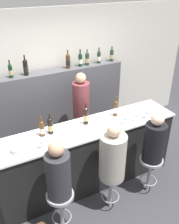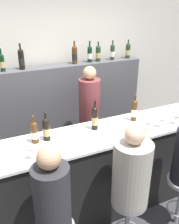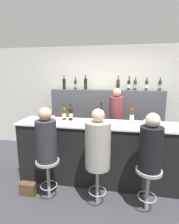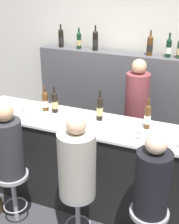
{
  "view_description": "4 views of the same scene",
  "coord_description": "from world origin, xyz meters",
  "px_view_note": "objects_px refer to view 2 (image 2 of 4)",
  "views": [
    {
      "loc": [
        -1.43,
        -2.48,
        3.07
      ],
      "look_at": [
        0.0,
        0.25,
        1.37
      ],
      "focal_mm": 40.0,
      "sensor_mm": 36.0,
      "label": 1
    },
    {
      "loc": [
        -1.1,
        -1.85,
        2.43
      ],
      "look_at": [
        -0.06,
        0.37,
        1.32
      ],
      "focal_mm": 40.0,
      "sensor_mm": 36.0,
      "label": 2
    },
    {
      "loc": [
        0.35,
        -2.59,
        1.9
      ],
      "look_at": [
        -0.19,
        0.37,
        1.26
      ],
      "focal_mm": 28.0,
      "sensor_mm": 36.0,
      "label": 3
    },
    {
      "loc": [
        1.09,
        -2.53,
        2.6
      ],
      "look_at": [
        -0.08,
        0.33,
        1.2
      ],
      "focal_mm": 50.0,
      "sensor_mm": 36.0,
      "label": 4
    }
  ],
  "objects_px": {
    "guest_seated_left": "(52,195)",
    "guest_seated_middle": "(132,171)",
    "wine_bottle_counter_2": "(95,118)",
    "wine_bottle_backbar_4": "(90,54)",
    "wine_bottle_counter_0": "(34,132)",
    "bartender": "(90,125)",
    "wine_bottle_counter_3": "(134,110)",
    "wine_glass_2": "(162,119)",
    "wine_bottle_counter_1": "(46,129)",
    "wine_bottle_backbar_5": "(98,53)",
    "wine_glass_0": "(31,149)",
    "wine_glass_3": "(176,116)",
    "wine_glass_1": "(148,123)",
    "wine_bottle_backbar_1": "(2,62)",
    "wine_bottle_backbar_3": "(75,55)",
    "wine_bottle_backbar_6": "(112,52)",
    "wine_bottle_backbar_2": "(21,59)",
    "bar_stool_middle": "(128,210)",
    "wine_bottle_backbar_7": "(128,50)"
  },
  "relations": [
    {
      "from": "wine_bottle_backbar_2",
      "to": "wine_bottle_backbar_6",
      "type": "bearing_deg",
      "value": 0.0
    },
    {
      "from": "wine_bottle_counter_1",
      "to": "wine_bottle_backbar_5",
      "type": "xyz_separation_m",
      "value": [
        1.2,
        1.21,
        0.46
      ]
    },
    {
      "from": "wine_glass_3",
      "to": "guest_seated_middle",
      "type": "distance_m",
      "value": 1.0
    },
    {
      "from": "wine_bottle_backbar_7",
      "to": "wine_glass_0",
      "type": "xyz_separation_m",
      "value": [
        -1.97,
        -1.49,
        -0.48
      ]
    },
    {
      "from": "wine_bottle_counter_1",
      "to": "wine_bottle_backbar_2",
      "type": "xyz_separation_m",
      "value": [
        0.03,
        1.21,
        0.48
      ]
    },
    {
      "from": "wine_bottle_counter_3",
      "to": "wine_bottle_backbar_3",
      "type": "distance_m",
      "value": 1.32
    },
    {
      "from": "wine_glass_2",
      "to": "bartender",
      "type": "xyz_separation_m",
      "value": [
        -0.46,
        0.96,
        -0.42
      ]
    },
    {
      "from": "wine_bottle_backbar_6",
      "to": "wine_bottle_backbar_3",
      "type": "bearing_deg",
      "value": 180.0
    },
    {
      "from": "bartender",
      "to": "wine_bottle_counter_1",
      "type": "bearing_deg",
      "value": -140.07
    },
    {
      "from": "wine_glass_2",
      "to": "bartender",
      "type": "bearing_deg",
      "value": 115.81
    },
    {
      "from": "wine_bottle_counter_0",
      "to": "wine_bottle_backbar_7",
      "type": "relative_size",
      "value": 1.02
    },
    {
      "from": "wine_bottle_backbar_1",
      "to": "wine_glass_0",
      "type": "distance_m",
      "value": 1.57
    },
    {
      "from": "wine_bottle_counter_1",
      "to": "wine_bottle_backbar_3",
      "type": "height_order",
      "value": "wine_bottle_backbar_3"
    },
    {
      "from": "wine_bottle_backbar_1",
      "to": "guest_seated_left",
      "type": "xyz_separation_m",
      "value": [
        0.05,
        -1.91,
        -0.69
      ]
    },
    {
      "from": "wine_glass_0",
      "to": "wine_bottle_counter_0",
      "type": "bearing_deg",
      "value": 69.85
    },
    {
      "from": "wine_glass_3",
      "to": "guest_seated_middle",
      "type": "bearing_deg",
      "value": -154.47
    },
    {
      "from": "bar_stool_middle",
      "to": "bartender",
      "type": "bearing_deg",
      "value": 81.27
    },
    {
      "from": "wine_bottle_backbar_6",
      "to": "wine_glass_2",
      "type": "xyz_separation_m",
      "value": [
        -0.19,
        -1.49,
        -0.49
      ]
    },
    {
      "from": "wine_glass_1",
      "to": "wine_glass_3",
      "type": "bearing_deg",
      "value": -0.0
    },
    {
      "from": "wine_bottle_backbar_1",
      "to": "wine_bottle_backbar_3",
      "type": "bearing_deg",
      "value": 0.0
    },
    {
      "from": "wine_glass_0",
      "to": "wine_glass_3",
      "type": "height_order",
      "value": "wine_glass_0"
    },
    {
      "from": "guest_seated_left",
      "to": "guest_seated_middle",
      "type": "distance_m",
      "value": 0.77
    },
    {
      "from": "wine_bottle_backbar_1",
      "to": "wine_bottle_backbar_2",
      "type": "xyz_separation_m",
      "value": [
        0.25,
        0.0,
        0.02
      ]
    },
    {
      "from": "wine_bottle_backbar_2",
      "to": "wine_bottle_backbar_3",
      "type": "relative_size",
      "value": 1.05
    },
    {
      "from": "wine_bottle_counter_0",
      "to": "wine_bottle_counter_2",
      "type": "xyz_separation_m",
      "value": [
        0.68,
        0.0,
        0.02
      ]
    },
    {
      "from": "wine_bottle_backbar_5",
      "to": "wine_glass_3",
      "type": "relative_size",
      "value": 2.05
    },
    {
      "from": "wine_glass_2",
      "to": "wine_bottle_backbar_5",
      "type": "bearing_deg",
      "value": 92.58
    },
    {
      "from": "wine_bottle_backbar_2",
      "to": "wine_bottle_backbar_3",
      "type": "distance_m",
      "value": 0.78
    },
    {
      "from": "wine_glass_1",
      "to": "guest_seated_middle",
      "type": "relative_size",
      "value": 0.18
    },
    {
      "from": "wine_bottle_counter_2",
      "to": "wine_bottle_backbar_4",
      "type": "relative_size",
      "value": 1.09
    },
    {
      "from": "wine_bottle_backbar_5",
      "to": "wine_bottle_backbar_1",
      "type": "bearing_deg",
      "value": -180.0
    },
    {
      "from": "wine_bottle_backbar_1",
      "to": "wine_bottle_backbar_2",
      "type": "bearing_deg",
      "value": 0.0
    },
    {
      "from": "wine_bottle_backbar_3",
      "to": "wine_glass_1",
      "type": "distance_m",
      "value": 1.59
    },
    {
      "from": "guest_seated_left",
      "to": "wine_bottle_backbar_2",
      "type": "bearing_deg",
      "value": 83.86
    },
    {
      "from": "wine_bottle_counter_2",
      "to": "wine_bottle_backbar_2",
      "type": "bearing_deg",
      "value": 113.44
    },
    {
      "from": "wine_glass_3",
      "to": "wine_glass_2",
      "type": "bearing_deg",
      "value": 180.0
    },
    {
      "from": "wine_bottle_counter_2",
      "to": "wine_bottle_backbar_5",
      "type": "xyz_separation_m",
      "value": [
        0.65,
        1.21,
        0.45
      ]
    },
    {
      "from": "wine_bottle_counter_2",
      "to": "wine_glass_0",
      "type": "distance_m",
      "value": 0.83
    },
    {
      "from": "bartender",
      "to": "wine_bottle_counter_3",
      "type": "bearing_deg",
      "value": -67.64
    },
    {
      "from": "guest_seated_middle",
      "to": "wine_bottle_counter_2",
      "type": "bearing_deg",
      "value": 93.15
    },
    {
      "from": "wine_glass_3",
      "to": "wine_bottle_backbar_5",
      "type": "bearing_deg",
      "value": 100.43
    },
    {
      "from": "wine_bottle_counter_0",
      "to": "wine_bottle_backbar_6",
      "type": "relative_size",
      "value": 1.0
    },
    {
      "from": "wine_bottle_backbar_3",
      "to": "wine_bottle_backbar_6",
      "type": "distance_m",
      "value": 0.64
    },
    {
      "from": "wine_bottle_backbar_5",
      "to": "wine_bottle_backbar_3",
      "type": "bearing_deg",
      "value": -180.0
    },
    {
      "from": "wine_bottle_counter_2",
      "to": "wine_bottle_backbar_4",
      "type": "xyz_separation_m",
      "value": [
        0.5,
        1.21,
        0.45
      ]
    },
    {
      "from": "wine_bottle_backbar_4",
      "to": "wine_bottle_backbar_5",
      "type": "distance_m",
      "value": 0.14
    },
    {
      "from": "wine_bottle_backbar_1",
      "to": "wine_bottle_backbar_4",
      "type": "relative_size",
      "value": 0.95
    },
    {
      "from": "wine_bottle_counter_3",
      "to": "wine_bottle_backbar_2",
      "type": "height_order",
      "value": "wine_bottle_backbar_2"
    },
    {
      "from": "bar_stool_middle",
      "to": "wine_bottle_counter_3",
      "type": "bearing_deg",
      "value": 55.14
    },
    {
      "from": "wine_glass_3",
      "to": "wine_bottle_counter_3",
      "type": "bearing_deg",
      "value": 144.32
    }
  ]
}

